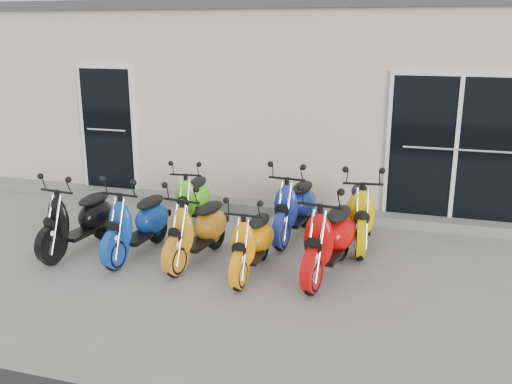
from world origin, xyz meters
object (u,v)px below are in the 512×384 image
scooter_front_black (78,210)px  scooter_front_blue (137,214)px  scooter_back_green (193,191)px  scooter_front_orange_a (197,220)px  scooter_front_orange_b (252,233)px  scooter_front_red (330,227)px  scooter_back_blue (295,198)px  scooter_back_yellow (361,203)px

scooter_front_black → scooter_front_blue: scooter_front_blue is taller
scooter_back_green → scooter_front_orange_a: bearing=-71.9°
scooter_front_orange_a → scooter_front_orange_b: scooter_front_orange_a is taller
scooter_front_orange_a → scooter_front_red: 1.69m
scooter_front_blue → scooter_front_orange_b: (1.61, -0.13, -0.05)m
scooter_front_black → scooter_back_blue: scooter_back_blue is taller
scooter_front_orange_a → scooter_back_yellow: (1.91, 1.22, 0.04)m
scooter_front_red → scooter_front_orange_b: bearing=-158.2°
scooter_front_blue → scooter_front_orange_a: 0.83m
scooter_front_orange_b → scooter_front_red: scooter_front_red is taller
scooter_front_orange_b → scooter_back_yellow: bearing=50.8°
scooter_front_red → scooter_front_blue: bearing=-169.7°
scooter_front_orange_a → scooter_front_orange_b: 0.80m
scooter_front_orange_a → scooter_front_blue: bearing=-170.4°
scooter_back_green → scooter_back_blue: (1.60, -0.07, 0.05)m
scooter_front_black → scooter_back_blue: bearing=33.1°
scooter_front_blue → scooter_front_red: size_ratio=0.93×
scooter_front_blue → scooter_front_black: bearing=-169.8°
scooter_back_blue → scooter_back_yellow: bearing=4.4°
scooter_front_red → scooter_back_yellow: size_ratio=1.03×
scooter_front_blue → scooter_back_yellow: scooter_back_yellow is taller
scooter_back_blue → scooter_front_orange_b: bearing=-93.3°
scooter_front_black → scooter_back_blue: size_ratio=0.96×
scooter_front_black → scooter_back_blue: (2.65, 1.35, 0.02)m
scooter_back_green → scooter_back_yellow: scooter_back_yellow is taller
scooter_front_blue → scooter_back_yellow: 3.01m
scooter_front_black → scooter_front_red: bearing=9.1°
scooter_front_black → scooter_front_blue: size_ratio=1.00×
scooter_front_blue → scooter_front_orange_b: 1.62m
scooter_front_black → scooter_front_orange_b: size_ratio=1.09×
scooter_front_black → scooter_back_yellow: bearing=26.6°
scooter_front_orange_a → scooter_back_blue: scooter_back_blue is taller
scooter_front_orange_a → scooter_back_blue: bearing=58.8°
scooter_front_red → scooter_back_yellow: scooter_front_red is taller
scooter_front_orange_b → scooter_back_blue: scooter_back_blue is taller
scooter_front_red → scooter_back_blue: scooter_front_red is taller
scooter_front_blue → scooter_back_yellow: bearing=28.5°
scooter_front_black → scooter_front_orange_a: bearing=10.3°
scooter_front_orange_b → scooter_back_blue: 1.40m
scooter_back_blue → scooter_back_yellow: size_ratio=0.99×
scooter_back_green → scooter_back_yellow: bearing=-9.3°
scooter_front_red → scooter_back_blue: bearing=129.2°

